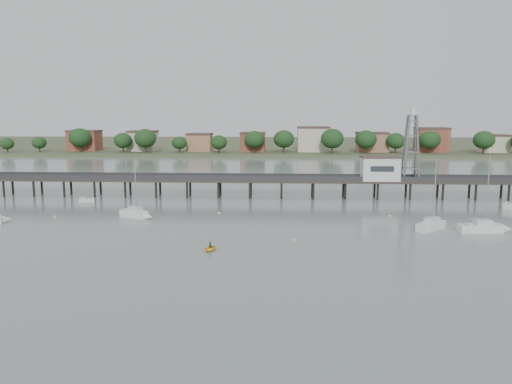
% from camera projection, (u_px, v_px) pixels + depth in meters
% --- Properties ---
extents(ground_plane, '(500.00, 500.00, 0.00)m').
position_uv_depth(ground_plane, '(248.00, 292.00, 52.23)').
color(ground_plane, slate).
rests_on(ground_plane, ground).
extents(pier, '(150.00, 5.00, 5.50)m').
position_uv_depth(pier, '(266.00, 180.00, 110.84)').
color(pier, '#2D2823').
rests_on(pier, ground).
extents(pier_building, '(8.40, 5.40, 5.30)m').
position_uv_depth(pier_building, '(380.00, 168.00, 109.13)').
color(pier_building, silver).
rests_on(pier_building, ground).
extents(lattice_tower, '(3.20, 3.20, 15.50)m').
position_uv_depth(lattice_tower, '(411.00, 148.00, 108.12)').
color(lattice_tower, slate).
rests_on(lattice_tower, ground).
extents(sailboat_d, '(7.90, 2.97, 12.81)m').
position_uv_depth(sailboat_d, '(490.00, 228.00, 78.37)').
color(sailboat_d, white).
rests_on(sailboat_d, ground).
extents(sailboat_b, '(6.61, 4.59, 10.84)m').
position_uv_depth(sailboat_b, '(139.00, 214.00, 89.15)').
color(sailboat_b, white).
rests_on(sailboat_b, ground).
extents(sailboat_c, '(6.44, 6.25, 11.62)m').
position_uv_depth(sailboat_c, '(435.00, 225.00, 80.78)').
color(sailboat_c, white).
rests_on(sailboat_c, ground).
extents(white_tender, '(3.41, 2.47, 1.23)m').
position_uv_depth(white_tender, '(86.00, 200.00, 105.33)').
color(white_tender, white).
rests_on(white_tender, ground).
extents(yellow_dinghy, '(2.07, 0.78, 2.83)m').
position_uv_depth(yellow_dinghy, '(210.00, 250.00, 68.17)').
color(yellow_dinghy, yellow).
rests_on(yellow_dinghy, ground).
extents(dinghy_occupant, '(0.64, 1.08, 0.24)m').
position_uv_depth(dinghy_occupant, '(210.00, 250.00, 68.17)').
color(dinghy_occupant, black).
rests_on(dinghy_occupant, ground).
extents(mooring_buoys, '(77.04, 20.45, 0.39)m').
position_uv_depth(mooring_buoys, '(287.00, 223.00, 84.56)').
color(mooring_buoys, beige).
rests_on(mooring_buoys, ground).
extents(far_shore, '(500.00, 170.00, 10.40)m').
position_uv_depth(far_shore, '(276.00, 145.00, 288.44)').
color(far_shore, '#475133').
rests_on(far_shore, ground).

